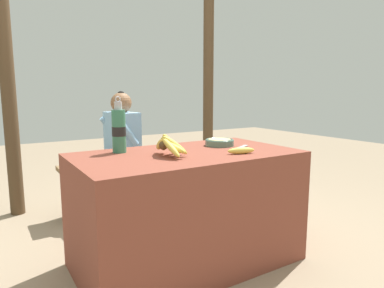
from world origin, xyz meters
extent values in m
plane|color=gray|center=(0.00, 0.00, 0.00)|extent=(12.00, 12.00, 0.00)
cube|color=brown|center=(0.00, 0.00, 0.35)|extent=(1.35, 0.75, 0.71)
sphere|color=#4C381E|center=(-0.19, -0.06, 0.78)|extent=(0.05, 0.05, 0.05)
ellipsoid|color=#E0C64C|center=(-0.18, -0.12, 0.77)|extent=(0.07, 0.17, 0.12)
ellipsoid|color=#E0C64C|center=(-0.16, -0.11, 0.77)|extent=(0.12, 0.16, 0.09)
ellipsoid|color=#E0C64C|center=(-0.13, -0.09, 0.78)|extent=(0.16, 0.11, 0.13)
ellipsoid|color=#E0C64C|center=(-0.13, -0.06, 0.77)|extent=(0.16, 0.04, 0.11)
ellipsoid|color=#E0C64C|center=(-0.14, -0.03, 0.78)|extent=(0.15, 0.11, 0.14)
ellipsoid|color=#E0C64C|center=(-0.16, 0.00, 0.78)|extent=(0.11, 0.16, 0.13)
ellipsoid|color=#E0C64C|center=(-0.17, 0.01, 0.77)|extent=(0.09, 0.19, 0.12)
cylinder|color=#4C6B5B|center=(0.32, 0.11, 0.73)|extent=(0.20, 0.20, 0.04)
torus|color=#4C6B5B|center=(0.32, 0.11, 0.75)|extent=(0.20, 0.20, 0.02)
cylinder|color=#D1B77A|center=(0.32, 0.11, 0.75)|extent=(0.15, 0.15, 0.01)
cylinder|color=#337556|center=(-0.35, 0.22, 0.84)|extent=(0.08, 0.08, 0.26)
cylinder|color=black|center=(-0.35, 0.22, 0.84)|extent=(0.08, 0.08, 0.06)
cylinder|color=#ADADB2|center=(-0.35, 0.22, 0.99)|extent=(0.05, 0.05, 0.05)
torus|color=#ADADB2|center=(-0.35, 0.22, 1.03)|extent=(0.04, 0.01, 0.04)
ellipsoid|color=#E0C64C|center=(0.25, -0.21, 0.73)|extent=(0.17, 0.08, 0.04)
cube|color=#BCBCC1|center=(0.38, -0.06, 0.72)|extent=(0.17, 0.11, 0.00)
cylinder|color=#472D19|center=(0.28, -0.12, 0.72)|extent=(0.06, 0.04, 0.02)
cube|color=brown|center=(0.19, 1.10, 0.43)|extent=(1.47, 0.32, 0.04)
cube|color=brown|center=(-0.44, 0.98, 0.21)|extent=(0.06, 0.06, 0.42)
cube|color=brown|center=(0.83, 0.98, 0.21)|extent=(0.06, 0.06, 0.42)
cube|color=brown|center=(-0.44, 1.22, 0.21)|extent=(0.06, 0.06, 0.42)
cube|color=brown|center=(0.83, 1.22, 0.21)|extent=(0.06, 0.06, 0.42)
cylinder|color=#564C60|center=(-0.26, 0.96, 0.23)|extent=(0.09, 0.09, 0.45)
cylinder|color=#564C60|center=(-0.14, 0.97, 0.46)|extent=(0.31, 0.12, 0.09)
cylinder|color=#564C60|center=(-0.28, 1.14, 0.23)|extent=(0.09, 0.09, 0.45)
cylinder|color=#564C60|center=(-0.16, 1.15, 0.46)|extent=(0.31, 0.12, 0.09)
cube|color=#84B7E0|center=(-0.01, 1.07, 0.67)|extent=(0.23, 0.36, 0.45)
cylinder|color=#84B7E0|center=(-0.03, 0.91, 0.74)|extent=(0.21, 0.08, 0.25)
cylinder|color=#84B7E0|center=(-0.06, 1.23, 0.74)|extent=(0.21, 0.08, 0.25)
sphere|color=brown|center=(-0.01, 1.07, 0.98)|extent=(0.18, 0.18, 0.18)
sphere|color=black|center=(-0.01, 1.07, 1.05)|extent=(0.07, 0.07, 0.07)
sphere|color=#4C381E|center=(0.60, 1.10, 0.52)|extent=(0.05, 0.05, 0.05)
ellipsoid|color=#8EA842|center=(0.61, 1.04, 0.52)|extent=(0.07, 0.16, 0.14)
ellipsoid|color=#8EA842|center=(0.66, 1.08, 0.52)|extent=(0.15, 0.10, 0.14)
ellipsoid|color=#8EA842|center=(0.65, 1.13, 0.52)|extent=(0.14, 0.09, 0.12)
ellipsoid|color=#8EA842|center=(0.61, 1.17, 0.51)|extent=(0.06, 0.18, 0.10)
cylinder|color=#4C3823|center=(-0.83, 1.55, 1.25)|extent=(0.12, 0.12, 2.51)
cylinder|color=#4C3823|center=(1.22, 1.55, 1.25)|extent=(0.12, 0.12, 2.51)
camera|label=1|loc=(-1.06, -1.75, 1.08)|focal=32.00mm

